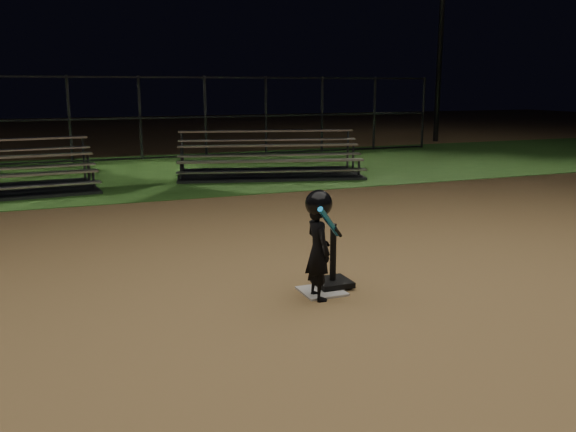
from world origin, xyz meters
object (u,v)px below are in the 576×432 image
object	(u,v)px
light_pole_right	(443,13)
bleacher_right	(269,167)
home_plate	(322,291)
batting_tee	(333,274)
child_batter	(319,242)

from	to	relation	value
light_pole_right	bleacher_right	bearing A→B (deg)	-145.58
home_plate	batting_tee	size ratio (longest dim) A/B	0.64
home_plate	child_batter	world-z (taller)	child_batter
home_plate	bleacher_right	size ratio (longest dim) A/B	0.09
child_batter	light_pole_right	bearing A→B (deg)	-39.85
child_batter	light_pole_right	world-z (taller)	light_pole_right
batting_tee	child_batter	xyz separation A→B (m)	(-0.30, -0.27, 0.47)
home_plate	child_batter	bearing A→B (deg)	-126.74
light_pole_right	home_plate	bearing A→B (deg)	-128.77
child_batter	bleacher_right	size ratio (longest dim) A/B	0.24
batting_tee	light_pole_right	size ratio (longest dim) A/B	0.08
batting_tee	child_batter	bearing A→B (deg)	-137.91
bleacher_right	batting_tee	bearing A→B (deg)	-91.00
home_plate	batting_tee	xyz separation A→B (m)	(0.18, 0.11, 0.14)
light_pole_right	batting_tee	bearing A→B (deg)	-128.55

